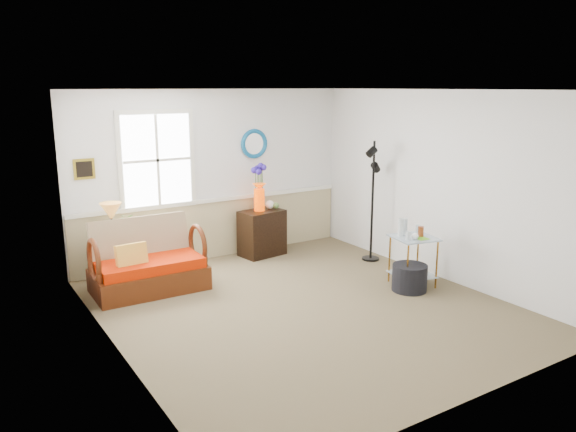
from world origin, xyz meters
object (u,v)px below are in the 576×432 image
side_table (413,261)px  ottoman (410,278)px  loveseat (148,256)px  lamp_stand (117,262)px  floor_lamp (372,202)px  cabinet (262,233)px

side_table → ottoman: 0.28m
loveseat → lamp_stand: loveseat is taller
loveseat → floor_lamp: size_ratio=0.78×
loveseat → cabinet: loveseat is taller
floor_lamp → ottoman: 1.58m
floor_lamp → ottoman: (-0.46, -1.31, -0.75)m
lamp_stand → ottoman: bearing=-36.8°
loveseat → side_table: (3.08, -1.71, -0.13)m
lamp_stand → cabinet: (2.32, 0.06, 0.06)m
ottoman → lamp_stand: bearing=143.2°
lamp_stand → ottoman: lamp_stand is taller
floor_lamp → loveseat: bearing=171.1°
loveseat → cabinet: bearing=16.9°
side_table → ottoman: (-0.18, -0.14, -0.16)m
side_table → floor_lamp: size_ratio=0.37×
cabinet → floor_lamp: floor_lamp is taller
floor_lamp → ottoman: size_ratio=4.03×
loveseat → cabinet: size_ratio=1.98×
cabinet → side_table: cabinet is taller
side_table → ottoman: size_ratio=1.48×
lamp_stand → side_table: (3.35, -2.23, 0.04)m
ottoman → cabinet: bearing=109.1°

